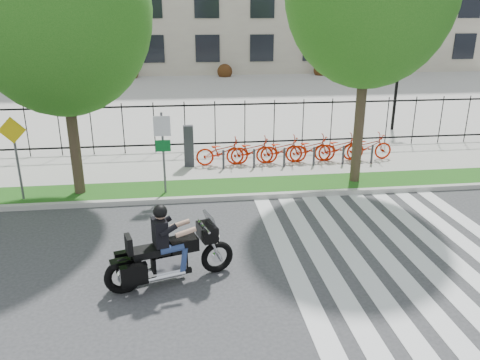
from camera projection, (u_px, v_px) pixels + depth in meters
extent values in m
plane|color=#333335|center=(193.00, 271.00, 10.31)|extent=(120.00, 120.00, 0.00)
cube|color=#ABAAA1|center=(189.00, 199.00, 14.12)|extent=(60.00, 0.20, 0.15)
cube|color=#1A5816|center=(188.00, 190.00, 14.92)|extent=(60.00, 1.50, 0.15)
cube|color=#A8A59E|center=(187.00, 166.00, 17.26)|extent=(60.00, 3.50, 0.15)
cube|color=#A8A59E|center=(182.00, 93.00, 33.69)|extent=(80.00, 34.00, 0.10)
cylinder|color=black|center=(396.00, 90.00, 22.06)|extent=(0.14, 0.14, 4.00)
cylinder|color=black|center=(401.00, 48.00, 21.43)|extent=(0.06, 0.70, 0.70)
sphere|color=white|center=(394.00, 46.00, 21.36)|extent=(0.36, 0.36, 0.36)
sphere|color=white|center=(408.00, 46.00, 21.44)|extent=(0.36, 0.36, 0.36)
cylinder|color=#3C2E21|center=(73.00, 132.00, 13.86)|extent=(0.32, 0.32, 3.81)
ellipsoid|color=#1A5E15|center=(58.00, 9.00, 12.72)|extent=(5.09, 5.09, 5.86)
cylinder|color=#3C2E21|center=(360.00, 115.00, 14.81)|extent=(0.32, 0.32, 4.41)
cube|color=#2D2D33|center=(189.00, 146.00, 16.76)|extent=(0.35, 0.25, 1.50)
imported|color=#B71B01|center=(222.00, 152.00, 16.98)|extent=(1.90, 0.66, 1.00)
cylinder|color=#2D2D33|center=(223.00, 160.00, 16.57)|extent=(0.08, 0.08, 0.70)
imported|color=#B71B01|center=(252.00, 151.00, 17.11)|extent=(1.90, 0.66, 1.00)
cylinder|color=#2D2D33|center=(254.00, 158.00, 16.70)|extent=(0.08, 0.08, 0.70)
imported|color=#B71B01|center=(281.00, 150.00, 17.25)|extent=(1.90, 0.66, 1.00)
cylinder|color=#2D2D33|center=(284.00, 157.00, 16.83)|extent=(0.08, 0.08, 0.70)
imported|color=#B71B01|center=(310.00, 149.00, 17.38)|extent=(1.90, 0.66, 1.00)
cylinder|color=#2D2D33|center=(314.00, 156.00, 16.96)|extent=(0.08, 0.08, 0.70)
imported|color=#B71B01|center=(339.00, 148.00, 17.51)|extent=(1.90, 0.66, 1.00)
cylinder|color=#2D2D33|center=(343.00, 155.00, 17.09)|extent=(0.08, 0.08, 0.70)
imported|color=#B71B01|center=(367.00, 147.00, 17.64)|extent=(1.90, 0.66, 1.00)
cylinder|color=#2D2D33|center=(372.00, 154.00, 17.22)|extent=(0.08, 0.08, 0.70)
cylinder|color=#59595B|center=(163.00, 153.00, 14.06)|extent=(0.07, 0.07, 2.50)
cube|color=white|center=(162.00, 126.00, 13.74)|extent=(0.50, 0.03, 0.60)
cube|color=#0C6626|center=(163.00, 146.00, 13.94)|extent=(0.45, 0.03, 0.35)
cylinder|color=#59595B|center=(17.00, 160.00, 13.58)|extent=(0.07, 0.07, 2.40)
cube|color=yellow|center=(12.00, 130.00, 13.25)|extent=(0.78, 0.03, 0.78)
torus|color=black|center=(217.00, 257.00, 10.17)|extent=(0.74, 0.34, 0.73)
torus|color=black|center=(123.00, 276.00, 9.41)|extent=(0.79, 0.37, 0.78)
cube|color=black|center=(207.00, 232.00, 9.87)|extent=(0.47, 0.65, 0.32)
cube|color=#26262B|center=(210.00, 220.00, 9.82)|extent=(0.30, 0.55, 0.32)
cube|color=silver|center=(169.00, 262.00, 9.73)|extent=(0.71, 0.52, 0.42)
cube|color=black|center=(183.00, 244.00, 9.73)|extent=(0.66, 0.51, 0.28)
cube|color=black|center=(151.00, 251.00, 9.48)|extent=(0.82, 0.57, 0.15)
cube|color=black|center=(129.00, 245.00, 9.24)|extent=(0.20, 0.38, 0.36)
cube|color=black|center=(134.00, 275.00, 9.14)|extent=(0.56, 0.31, 0.42)
cube|color=black|center=(128.00, 260.00, 9.69)|extent=(0.56, 0.31, 0.42)
cube|color=black|center=(160.00, 232.00, 9.43)|extent=(0.36, 0.48, 0.55)
sphere|color=tan|center=(160.00, 214.00, 9.31)|extent=(0.24, 0.24, 0.24)
sphere|color=black|center=(160.00, 212.00, 9.30)|extent=(0.29, 0.29, 0.29)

